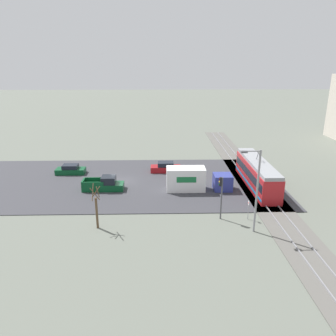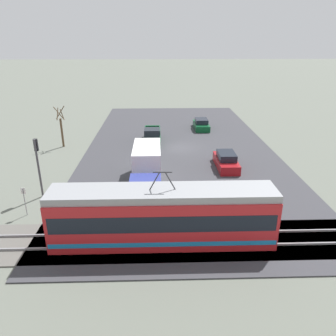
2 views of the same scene
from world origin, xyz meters
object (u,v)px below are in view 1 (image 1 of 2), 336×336
pickup_truck (104,185)px  sedan_car_0 (166,168)px  no_parking_sign (248,208)px  sedan_car_1 (71,170)px  light_rail_tram (257,174)px  street_tree (96,209)px  street_lamp_near_crossing (256,186)px  traffic_light_pole (221,192)px  box_truck (195,180)px

pickup_truck → sedan_car_0: bearing=131.4°
pickup_truck → no_parking_sign: no_parking_sign is taller
pickup_truck → sedan_car_1: size_ratio=1.24×
pickup_truck → sedan_car_0: pickup_truck is taller
light_rail_tram → sedan_car_0: bearing=-117.5°
sedan_car_0 → street_tree: bearing=157.6°
sedan_car_0 → street_lamp_near_crossing: (18.77, 8.31, 4.16)m
pickup_truck → street_tree: bearing=5.5°
traffic_light_pole → street_tree: size_ratio=1.00×
box_truck → street_lamp_near_crossing: size_ratio=1.01×
street_tree → street_lamp_near_crossing: bearing=85.9°
traffic_light_pole → street_lamp_near_crossing: (2.85, 2.73, 1.75)m
box_truck → traffic_light_pole: 8.70m
pickup_truck → traffic_light_pole: (8.63, 13.84, 2.34)m
box_truck → no_parking_sign: size_ratio=4.02×
light_rail_tram → sedan_car_0: size_ratio=2.94×
box_truck → sedan_car_1: bearing=-111.1°
sedan_car_1 → pickup_truck: bearing=-137.5°
pickup_truck → no_parking_sign: (8.82, 16.86, 0.53)m
sedan_car_0 → street_tree: (17.65, -7.27, 1.46)m
sedan_car_1 → traffic_light_pole: (15.31, 19.96, 2.46)m
box_truck → sedan_car_0: (-7.59, -3.68, -0.78)m
light_rail_tram → street_lamp_near_crossing: street_lamp_near_crossing is taller
sedan_car_0 → traffic_light_pole: 17.04m
light_rail_tram → pickup_truck: 20.54m
sedan_car_0 → sedan_car_1: 14.39m
light_rail_tram → sedan_car_0: 13.84m
traffic_light_pole → light_rail_tram: bearing=145.1°
traffic_light_pole → street_tree: (1.74, -12.85, -0.95)m
traffic_light_pole → no_parking_sign: bearing=86.4°
sedan_car_0 → pickup_truck: bearing=131.4°
pickup_truck → street_lamp_near_crossing: bearing=55.3°
box_truck → sedan_car_0: box_truck is taller
pickup_truck → sedan_car_1: bearing=-137.5°
traffic_light_pole → pickup_truck: bearing=-121.9°
box_truck → sedan_car_0: 8.47m
box_truck → pickup_truck: 11.97m
sedan_car_0 → street_tree: 19.15m
light_rail_tram → sedan_car_0: (-6.37, -12.23, -1.10)m
no_parking_sign → pickup_truck: bearing=-117.6°
sedan_car_0 → street_lamp_near_crossing: size_ratio=0.54×
box_truck → no_parking_sign: box_truck is taller
traffic_light_pole → no_parking_sign: traffic_light_pole is taller
sedan_car_0 → no_parking_sign: 18.27m
pickup_truck → street_tree: 10.50m
light_rail_tram → traffic_light_pole: 11.71m
pickup_truck → traffic_light_pole: traffic_light_pole is taller
no_parking_sign → sedan_car_1: bearing=-124.0°
sedan_car_1 → no_parking_sign: bearing=-124.0°
box_truck → street_tree: (10.07, -10.96, 0.68)m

